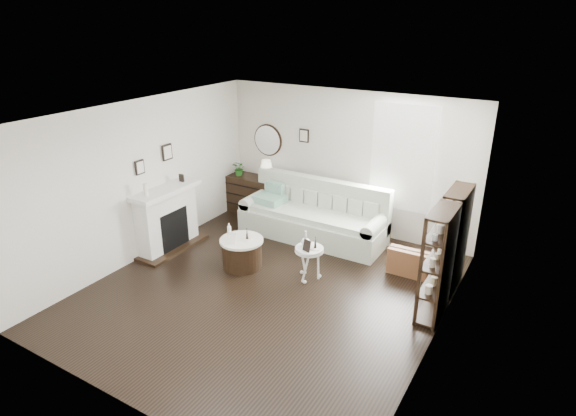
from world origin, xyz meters
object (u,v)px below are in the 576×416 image
Objects in this scene: dresser at (253,195)px; drum_table at (242,253)px; pedestal_table at (309,250)px; sofa at (314,219)px.

drum_table is at bearing -60.05° from dresser.
dresser is at bearing 119.95° from drum_table.
drum_table is (1.19, -2.06, -0.14)m from dresser.
pedestal_table is (2.34, -1.84, 0.11)m from dresser.
sofa is 3.81× the size of drum_table.
dresser is 1.64× the size of drum_table.
pedestal_table reaches higher than drum_table.
pedestal_table is at bearing -65.04° from sofa.
drum_table is at bearing -169.21° from pedestal_table.
sofa reaches higher than drum_table.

